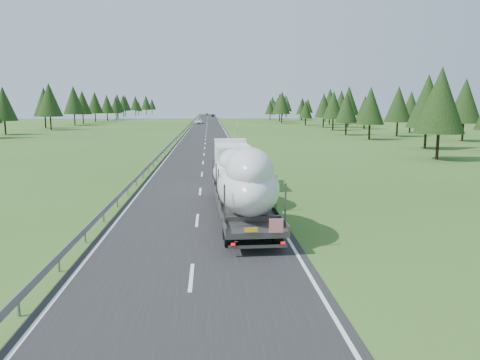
{
  "coord_description": "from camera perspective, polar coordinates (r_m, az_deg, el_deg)",
  "views": [
    {
      "loc": [
        0.76,
        -26.29,
        6.61
      ],
      "look_at": [
        2.58,
        1.55,
        2.09
      ],
      "focal_mm": 35.0,
      "sensor_mm": 36.0,
      "label": 1
    }
  ],
  "objects": [
    {
      "name": "tree_line_left",
      "position": [
        179.19,
        -17.88,
        8.91
      ],
      "size": [
        15.35,
        344.77,
        12.47
      ],
      "color": "black",
      "rests_on": "ground"
    },
    {
      "name": "boat_truck",
      "position": [
        28.85,
        -0.08,
        0.68
      ],
      "size": [
        3.38,
        20.26,
        4.55
      ],
      "color": "white",
      "rests_on": "ground"
    },
    {
      "name": "highway_sign",
      "position": [
        106.6,
        -0.27,
        6.62
      ],
      "size": [
        0.08,
        0.9,
        2.6
      ],
      "color": "slate",
      "rests_on": "ground"
    },
    {
      "name": "road_surface",
      "position": [
        126.47,
        -4.1,
        6.18
      ],
      "size": [
        10.0,
        400.0,
        0.02
      ],
      "primitive_type": "cube",
      "color": "black",
      "rests_on": "ground"
    },
    {
      "name": "guardrail",
      "position": [
        126.52,
        -6.52,
        6.42
      ],
      "size": [
        0.1,
        400.0,
        0.76
      ],
      "color": "slate",
      "rests_on": "ground"
    },
    {
      "name": "distant_car_dark",
      "position": [
        259.93,
        -3.34,
        7.87
      ],
      "size": [
        1.69,
        3.93,
        1.32
      ],
      "primitive_type": "imported",
      "rotation": [
        0.0,
        0.0,
        -0.03
      ],
      "color": "black",
      "rests_on": "ground"
    },
    {
      "name": "marker_posts",
      "position": [
        181.49,
        -1.94,
        7.28
      ],
      "size": [
        0.13,
        350.08,
        1.0
      ],
      "color": "silver",
      "rests_on": "ground"
    },
    {
      "name": "distant_car_blue",
      "position": [
        292.45,
        -4.04,
        8.01
      ],
      "size": [
        1.56,
        4.18,
        1.37
      ],
      "primitive_type": "imported",
      "rotation": [
        0.0,
        0.0,
        -0.03
      ],
      "color": "#182344",
      "rests_on": "ground"
    },
    {
      "name": "ground",
      "position": [
        27.12,
        -5.24,
        -4.94
      ],
      "size": [
        400.0,
        400.0,
        0.0
      ],
      "primitive_type": "plane",
      "color": "#2F551C",
      "rests_on": "ground"
    },
    {
      "name": "tree_line_right",
      "position": [
        151.61,
        11.21,
        9.1
      ],
      "size": [
        26.71,
        345.07,
        12.15
      ],
      "color": "black",
      "rests_on": "ground"
    },
    {
      "name": "distant_van",
      "position": [
        163.23,
        -5.06,
        7.12
      ],
      "size": [
        2.98,
        5.96,
        1.62
      ],
      "primitive_type": "imported",
      "rotation": [
        0.0,
        0.0,
        0.05
      ],
      "color": "white",
      "rests_on": "ground"
    }
  ]
}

